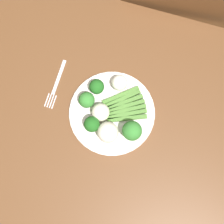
{
  "coord_description": "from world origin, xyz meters",
  "views": [
    {
      "loc": [
        -0.08,
        0.11,
        1.58
      ],
      "look_at": [
        -0.02,
        -0.06,
        0.77
      ],
      "focal_mm": 43.64,
      "sensor_mm": 36.0,
      "label": 1
    }
  ],
  "objects_px": {
    "broccoli_left": "(87,100)",
    "broccoli_back_right": "(97,87)",
    "asparagus_bundle": "(125,107)",
    "cauliflower_outer_edge": "(119,83)",
    "chair": "(167,19)",
    "fork": "(56,84)",
    "plate": "(112,113)",
    "broccoli_front_left": "(132,131)",
    "cauliflower_near_center": "(101,112)",
    "broccoli_right": "(91,125)",
    "cauliflower_near_fork": "(108,132)",
    "dining_table": "(100,133)"
  },
  "relations": [
    {
      "from": "plate",
      "to": "broccoli_right",
      "type": "bearing_deg",
      "value": 53.82
    },
    {
      "from": "dining_table",
      "to": "chair",
      "type": "relative_size",
      "value": 1.58
    },
    {
      "from": "plate",
      "to": "broccoli_back_right",
      "type": "distance_m",
      "value": 0.09
    },
    {
      "from": "broccoli_left",
      "to": "broccoli_front_left",
      "type": "bearing_deg",
      "value": 161.68
    },
    {
      "from": "broccoli_left",
      "to": "plate",
      "type": "bearing_deg",
      "value": 174.93
    },
    {
      "from": "broccoli_left",
      "to": "chair",
      "type": "bearing_deg",
      "value": -108.55
    },
    {
      "from": "broccoli_back_right",
      "to": "cauliflower_near_center",
      "type": "distance_m",
      "value": 0.08
    },
    {
      "from": "dining_table",
      "to": "broccoli_front_left",
      "type": "xyz_separation_m",
      "value": [
        -0.1,
        -0.01,
        0.16
      ]
    },
    {
      "from": "broccoli_left",
      "to": "broccoli_back_right",
      "type": "bearing_deg",
      "value": -108.31
    },
    {
      "from": "asparagus_bundle",
      "to": "cauliflower_outer_edge",
      "type": "xyz_separation_m",
      "value": [
        0.04,
        -0.06,
        0.02
      ]
    },
    {
      "from": "cauliflower_near_center",
      "to": "fork",
      "type": "distance_m",
      "value": 0.18
    },
    {
      "from": "broccoli_left",
      "to": "broccoli_front_left",
      "type": "relative_size",
      "value": 0.83
    },
    {
      "from": "asparagus_bundle",
      "to": "cauliflower_outer_edge",
      "type": "distance_m",
      "value": 0.07
    },
    {
      "from": "chair",
      "to": "fork",
      "type": "bearing_deg",
      "value": 55.24
    },
    {
      "from": "cauliflower_near_fork",
      "to": "chair",
      "type": "bearing_deg",
      "value": -98.21
    },
    {
      "from": "plate",
      "to": "broccoli_left",
      "type": "bearing_deg",
      "value": -5.07
    },
    {
      "from": "broccoli_back_right",
      "to": "broccoli_right",
      "type": "bearing_deg",
      "value": 100.05
    },
    {
      "from": "broccoli_right",
      "to": "broccoli_back_right",
      "type": "xyz_separation_m",
      "value": [
        0.02,
        -0.12,
        -0.0
      ]
    },
    {
      "from": "broccoli_left",
      "to": "broccoli_back_right",
      "type": "height_order",
      "value": "broccoli_left"
    },
    {
      "from": "chair",
      "to": "cauliflower_near_center",
      "type": "relative_size",
      "value": 16.12
    },
    {
      "from": "broccoli_right",
      "to": "cauliflower_near_fork",
      "type": "distance_m",
      "value": 0.05
    },
    {
      "from": "cauliflower_near_fork",
      "to": "broccoli_back_right",
      "type": "bearing_deg",
      "value": -59.37
    },
    {
      "from": "asparagus_bundle",
      "to": "broccoli_back_right",
      "type": "xyz_separation_m",
      "value": [
        0.1,
        -0.03,
        0.03
      ]
    },
    {
      "from": "broccoli_front_left",
      "to": "fork",
      "type": "xyz_separation_m",
      "value": [
        0.27,
        -0.08,
        -0.05
      ]
    },
    {
      "from": "dining_table",
      "to": "cauliflower_outer_edge",
      "type": "bearing_deg",
      "value": -98.24
    },
    {
      "from": "broccoli_back_right",
      "to": "fork",
      "type": "height_order",
      "value": "broccoli_back_right"
    },
    {
      "from": "chair",
      "to": "asparagus_bundle",
      "type": "xyz_separation_m",
      "value": [
        0.06,
        0.5,
        0.27
      ]
    },
    {
      "from": "cauliflower_outer_edge",
      "to": "broccoli_front_left",
      "type": "bearing_deg",
      "value": 119.88
    },
    {
      "from": "broccoli_back_right",
      "to": "asparagus_bundle",
      "type": "bearing_deg",
      "value": 163.81
    },
    {
      "from": "cauliflower_near_fork",
      "to": "dining_table",
      "type": "bearing_deg",
      "value": -15.08
    },
    {
      "from": "broccoli_front_left",
      "to": "fork",
      "type": "distance_m",
      "value": 0.29
    },
    {
      "from": "chair",
      "to": "broccoli_back_right",
      "type": "xyz_separation_m",
      "value": [
        0.16,
        0.47,
        0.3
      ]
    },
    {
      "from": "broccoli_right",
      "to": "cauliflower_near_center",
      "type": "distance_m",
      "value": 0.05
    },
    {
      "from": "broccoli_left",
      "to": "cauliflower_outer_edge",
      "type": "height_order",
      "value": "broccoli_left"
    },
    {
      "from": "plate",
      "to": "asparagus_bundle",
      "type": "xyz_separation_m",
      "value": [
        -0.03,
        -0.03,
        0.01
      ]
    },
    {
      "from": "plate",
      "to": "broccoli_right",
      "type": "height_order",
      "value": "broccoli_right"
    },
    {
      "from": "chair",
      "to": "broccoli_left",
      "type": "distance_m",
      "value": 0.62
    },
    {
      "from": "broccoli_right",
      "to": "cauliflower_near_center",
      "type": "height_order",
      "value": "broccoli_right"
    },
    {
      "from": "cauliflower_near_center",
      "to": "plate",
      "type": "bearing_deg",
      "value": -154.3
    },
    {
      "from": "asparagus_bundle",
      "to": "fork",
      "type": "distance_m",
      "value": 0.23
    },
    {
      "from": "broccoli_left",
      "to": "broccoli_right",
      "type": "height_order",
      "value": "broccoli_left"
    },
    {
      "from": "plate",
      "to": "cauliflower_outer_edge",
      "type": "distance_m",
      "value": 0.1
    },
    {
      "from": "fork",
      "to": "cauliflower_outer_edge",
      "type": "bearing_deg",
      "value": 104.43
    },
    {
      "from": "dining_table",
      "to": "broccoli_right",
      "type": "xyz_separation_m",
      "value": [
        0.02,
        0.0,
        0.15
      ]
    },
    {
      "from": "asparagus_bundle",
      "to": "broccoli_left",
      "type": "distance_m",
      "value": 0.12
    },
    {
      "from": "fork",
      "to": "broccoli_back_right",
      "type": "bearing_deg",
      "value": 96.91
    },
    {
      "from": "broccoli_left",
      "to": "fork",
      "type": "xyz_separation_m",
      "value": [
        0.12,
        -0.03,
        -0.05
      ]
    },
    {
      "from": "plate",
      "to": "cauliflower_outer_edge",
      "type": "bearing_deg",
      "value": -87.76
    },
    {
      "from": "asparagus_bundle",
      "to": "broccoli_right",
      "type": "xyz_separation_m",
      "value": [
        0.08,
        0.09,
        0.03
      ]
    },
    {
      "from": "chair",
      "to": "asparagus_bundle",
      "type": "relative_size",
      "value": 5.9
    }
  ]
}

